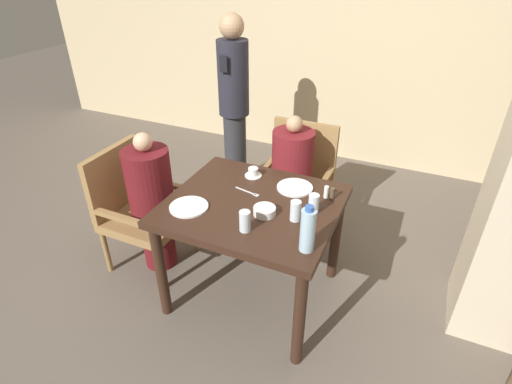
{
  "coord_description": "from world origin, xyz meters",
  "views": [
    {
      "loc": [
        0.87,
        -1.89,
        2.13
      ],
      "look_at": [
        0.0,
        0.05,
        0.82
      ],
      "focal_mm": 28.0,
      "sensor_mm": 36.0,
      "label": 1
    }
  ],
  "objects_px": {
    "chair_far_side": "(297,177)",
    "bowl_small": "(264,211)",
    "diner_in_far_chair": "(291,179)",
    "plate_main_right": "(295,187)",
    "plate_main_left": "(189,207)",
    "water_bottle": "(308,230)",
    "standing_host": "(234,102)",
    "diner_in_left_chair": "(152,202)",
    "teacup_with_saucer": "(253,173)",
    "chair_left_side": "(137,205)",
    "glass_tall_near": "(314,204)",
    "glass_tall_mid": "(245,221)",
    "glass_tall_far": "(296,211)"
  },
  "relations": [
    {
      "from": "chair_left_side",
      "to": "standing_host",
      "type": "relative_size",
      "value": 0.56
    },
    {
      "from": "diner_in_left_chair",
      "to": "water_bottle",
      "type": "distance_m",
      "value": 1.32
    },
    {
      "from": "standing_host",
      "to": "plate_main_right",
      "type": "height_order",
      "value": "standing_host"
    },
    {
      "from": "bowl_small",
      "to": "glass_tall_near",
      "type": "relative_size",
      "value": 1.08
    },
    {
      "from": "diner_in_left_chair",
      "to": "teacup_with_saucer",
      "type": "xyz_separation_m",
      "value": [
        0.66,
        0.31,
        0.24
      ]
    },
    {
      "from": "diner_in_left_chair",
      "to": "bowl_small",
      "type": "bearing_deg",
      "value": -5.55
    },
    {
      "from": "plate_main_right",
      "to": "water_bottle",
      "type": "relative_size",
      "value": 0.87
    },
    {
      "from": "chair_far_side",
      "to": "plate_main_right",
      "type": "distance_m",
      "value": 0.7
    },
    {
      "from": "diner_in_left_chair",
      "to": "chair_far_side",
      "type": "xyz_separation_m",
      "value": [
        0.8,
        0.88,
        -0.07
      ]
    },
    {
      "from": "diner_in_far_chair",
      "to": "glass_tall_far",
      "type": "bearing_deg",
      "value": -69.45
    },
    {
      "from": "chair_far_side",
      "to": "plate_main_left",
      "type": "height_order",
      "value": "chair_far_side"
    },
    {
      "from": "water_bottle",
      "to": "glass_tall_mid",
      "type": "xyz_separation_m",
      "value": [
        -0.36,
        0.02,
        -0.06
      ]
    },
    {
      "from": "chair_far_side",
      "to": "glass_tall_mid",
      "type": "bearing_deg",
      "value": -86.18
    },
    {
      "from": "standing_host",
      "to": "teacup_with_saucer",
      "type": "bearing_deg",
      "value": -56.94
    },
    {
      "from": "water_bottle",
      "to": "chair_left_side",
      "type": "bearing_deg",
      "value": 167.99
    },
    {
      "from": "diner_in_far_chair",
      "to": "teacup_with_saucer",
      "type": "distance_m",
      "value": 0.51
    },
    {
      "from": "diner_in_far_chair",
      "to": "standing_host",
      "type": "height_order",
      "value": "standing_host"
    },
    {
      "from": "bowl_small",
      "to": "water_bottle",
      "type": "xyz_separation_m",
      "value": [
        0.33,
        -0.21,
        0.1
      ]
    },
    {
      "from": "standing_host",
      "to": "glass_tall_mid",
      "type": "height_order",
      "value": "standing_host"
    },
    {
      "from": "chair_far_side",
      "to": "plate_main_left",
      "type": "relative_size",
      "value": 3.89
    },
    {
      "from": "diner_in_far_chair",
      "to": "glass_tall_near",
      "type": "xyz_separation_m",
      "value": [
        0.37,
        -0.69,
        0.28
      ]
    },
    {
      "from": "glass_tall_near",
      "to": "water_bottle",
      "type": "bearing_deg",
      "value": -78.6
    },
    {
      "from": "chair_left_side",
      "to": "bowl_small",
      "type": "distance_m",
      "value": 1.11
    },
    {
      "from": "plate_main_right",
      "to": "teacup_with_saucer",
      "type": "height_order",
      "value": "teacup_with_saucer"
    },
    {
      "from": "diner_in_far_chair",
      "to": "teacup_with_saucer",
      "type": "bearing_deg",
      "value": -107.73
    },
    {
      "from": "chair_far_side",
      "to": "diner_in_left_chair",
      "type": "bearing_deg",
      "value": -132.12
    },
    {
      "from": "plate_main_right",
      "to": "bowl_small",
      "type": "relative_size",
      "value": 1.77
    },
    {
      "from": "diner_in_far_chair",
      "to": "water_bottle",
      "type": "bearing_deg",
      "value": -66.75
    },
    {
      "from": "chair_left_side",
      "to": "plate_main_right",
      "type": "distance_m",
      "value": 1.19
    },
    {
      "from": "plate_main_left",
      "to": "glass_tall_far",
      "type": "distance_m",
      "value": 0.65
    },
    {
      "from": "chair_left_side",
      "to": "glass_tall_far",
      "type": "relative_size",
      "value": 7.44
    },
    {
      "from": "chair_left_side",
      "to": "water_bottle",
      "type": "distance_m",
      "value": 1.47
    },
    {
      "from": "chair_far_side",
      "to": "plate_main_right",
      "type": "relative_size",
      "value": 3.89
    },
    {
      "from": "chair_far_side",
      "to": "bowl_small",
      "type": "bearing_deg",
      "value": -83.21
    },
    {
      "from": "teacup_with_saucer",
      "to": "diner_in_left_chair",
      "type": "bearing_deg",
      "value": -155.19
    },
    {
      "from": "diner_in_far_chair",
      "to": "plate_main_right",
      "type": "bearing_deg",
      "value": -68.81
    },
    {
      "from": "diner_in_far_chair",
      "to": "plate_main_left",
      "type": "relative_size",
      "value": 4.56
    },
    {
      "from": "diner_in_far_chair",
      "to": "plate_main_right",
      "type": "relative_size",
      "value": 4.56
    },
    {
      "from": "standing_host",
      "to": "teacup_with_saucer",
      "type": "xyz_separation_m",
      "value": [
        0.66,
        -1.01,
        -0.1
      ]
    },
    {
      "from": "glass_tall_near",
      "to": "glass_tall_mid",
      "type": "relative_size",
      "value": 1.0
    },
    {
      "from": "chair_far_side",
      "to": "teacup_with_saucer",
      "type": "relative_size",
      "value": 7.88
    },
    {
      "from": "chair_far_side",
      "to": "glass_tall_mid",
      "type": "xyz_separation_m",
      "value": [
        0.08,
        -1.16,
        0.34
      ]
    },
    {
      "from": "diner_in_left_chair",
      "to": "glass_tall_near",
      "type": "height_order",
      "value": "diner_in_left_chair"
    },
    {
      "from": "standing_host",
      "to": "bowl_small",
      "type": "relative_size",
      "value": 12.43
    },
    {
      "from": "chair_far_side",
      "to": "glass_tall_near",
      "type": "bearing_deg",
      "value": -65.94
    },
    {
      "from": "plate_main_right",
      "to": "glass_tall_far",
      "type": "distance_m",
      "value": 0.36
    },
    {
      "from": "water_bottle",
      "to": "bowl_small",
      "type": "bearing_deg",
      "value": 147.73
    },
    {
      "from": "glass_tall_mid",
      "to": "glass_tall_near",
      "type": "bearing_deg",
      "value": 47.43
    },
    {
      "from": "diner_in_left_chair",
      "to": "plate_main_left",
      "type": "height_order",
      "value": "diner_in_left_chair"
    },
    {
      "from": "glass_tall_mid",
      "to": "water_bottle",
      "type": "bearing_deg",
      "value": -2.73
    }
  ]
}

